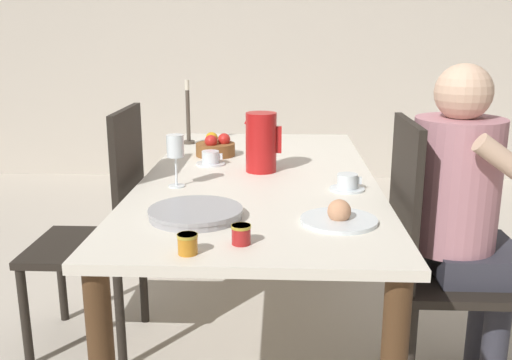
# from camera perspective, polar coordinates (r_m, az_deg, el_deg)

# --- Properties ---
(ground_plane) EXTENTS (20.00, 20.00, 0.00)m
(ground_plane) POSITION_cam_1_polar(r_m,az_deg,el_deg) (2.52, 0.30, -15.57)
(ground_plane) COLOR beige
(wall_back) EXTENTS (10.00, 0.06, 2.60)m
(wall_back) POSITION_cam_1_polar(r_m,az_deg,el_deg) (5.00, 1.68, 15.03)
(wall_back) COLOR beige
(wall_back) RESTS_ON ground_plane
(dining_table) EXTENTS (0.89, 1.82, 0.72)m
(dining_table) POSITION_cam_1_polar(r_m,az_deg,el_deg) (2.27, 0.32, -1.75)
(dining_table) COLOR silver
(dining_table) RESTS_ON ground_plane
(chair_person_side) EXTENTS (0.42, 0.42, 0.99)m
(chair_person_side) POSITION_cam_1_polar(r_m,az_deg,el_deg) (2.10, 17.34, -7.32)
(chair_person_side) COLOR black
(chair_person_side) RESTS_ON ground_plane
(chair_opposite) EXTENTS (0.42, 0.42, 0.99)m
(chair_opposite) POSITION_cam_1_polar(r_m,az_deg,el_deg) (2.37, -15.05, -4.67)
(chair_opposite) COLOR black
(chair_opposite) RESTS_ON ground_plane
(person_seated) EXTENTS (0.39, 0.41, 1.17)m
(person_seated) POSITION_cam_1_polar(r_m,az_deg,el_deg) (2.10, 20.05, -2.28)
(person_seated) COLOR #33333D
(person_seated) RESTS_ON ground_plane
(red_pitcher) EXTENTS (0.15, 0.12, 0.24)m
(red_pitcher) POSITION_cam_1_polar(r_m,az_deg,el_deg) (2.28, 0.52, 3.82)
(red_pitcher) COLOR red
(red_pitcher) RESTS_ON dining_table
(wine_glass_water) EXTENTS (0.06, 0.06, 0.19)m
(wine_glass_water) POSITION_cam_1_polar(r_m,az_deg,el_deg) (2.06, -8.07, 3.12)
(wine_glass_water) COLOR white
(wine_glass_water) RESTS_ON dining_table
(teacup_near_person) EXTENTS (0.12, 0.12, 0.06)m
(teacup_near_person) POSITION_cam_1_polar(r_m,az_deg,el_deg) (2.05, 9.12, -0.33)
(teacup_near_person) COLOR silver
(teacup_near_person) RESTS_ON dining_table
(teacup_across) EXTENTS (0.12, 0.12, 0.06)m
(teacup_across) POSITION_cam_1_polar(r_m,az_deg,el_deg) (2.42, -4.56, 2.13)
(teacup_across) COLOR silver
(teacup_across) RESTS_ON dining_table
(serving_tray) EXTENTS (0.29, 0.29, 0.03)m
(serving_tray) POSITION_cam_1_polar(r_m,az_deg,el_deg) (1.74, -6.06, -3.30)
(serving_tray) COLOR #9E9EA3
(serving_tray) RESTS_ON dining_table
(bread_plate) EXTENTS (0.23, 0.23, 0.07)m
(bread_plate) POSITION_cam_1_polar(r_m,az_deg,el_deg) (1.71, 8.30, -3.69)
(bread_plate) COLOR silver
(bread_plate) RESTS_ON dining_table
(jam_jar_amber) EXTENTS (0.05, 0.05, 0.05)m
(jam_jar_amber) POSITION_cam_1_polar(r_m,az_deg,el_deg) (1.46, -6.86, -6.26)
(jam_jar_amber) COLOR #C67A1E
(jam_jar_amber) RESTS_ON dining_table
(jam_jar_red) EXTENTS (0.05, 0.05, 0.05)m
(jam_jar_red) POSITION_cam_1_polar(r_m,az_deg,el_deg) (1.52, -1.50, -5.36)
(jam_jar_red) COLOR #A81E1E
(jam_jar_red) RESTS_ON dining_table
(fruit_bowl) EXTENTS (0.18, 0.18, 0.10)m
(fruit_bowl) POSITION_cam_1_polar(r_m,az_deg,el_deg) (2.59, -4.07, 3.30)
(fruit_bowl) COLOR brown
(fruit_bowl) RESTS_ON dining_table
(candlestick_tall) EXTENTS (0.06, 0.06, 0.32)m
(candlestick_tall) POSITION_cam_1_polar(r_m,az_deg,el_deg) (2.87, -6.80, 6.06)
(candlestick_tall) COLOR #4C4238
(candlestick_tall) RESTS_ON dining_table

